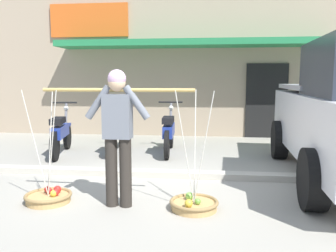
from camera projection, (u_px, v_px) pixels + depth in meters
The scene contains 9 objects.
ground_plane at pixel (141, 189), 5.16m from camera, with size 90.00×90.00×0.00m, color #9E998C.
sidewalk_curb at pixel (149, 173), 5.84m from camera, with size 20.00×0.24×0.10m, color #BAB4A5.
fruit_vendor at pixel (118, 129), 4.36m from camera, with size 1.88×0.22×1.70m.
fruit_basket_left_side at pixel (49, 196), 4.61m from camera, with size 0.60×0.60×1.45m.
fruit_basket_right_side at pixel (194, 204), 4.34m from camera, with size 0.60×0.60×1.45m.
motorcycle_nearest_shop at pixel (61, 133), 7.47m from camera, with size 0.57×1.80×1.09m.
motorcycle_second_in_row at pixel (118, 131), 7.75m from camera, with size 0.54×1.82×1.09m.
motorcycle_third_in_row at pixel (169, 132), 7.62m from camera, with size 0.54×1.82×1.09m.
storefront_building at pixel (197, 64), 12.18m from camera, with size 13.00×6.00×4.20m.
Camera 1 is at (0.97, -4.92, 1.58)m, focal length 38.18 mm.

